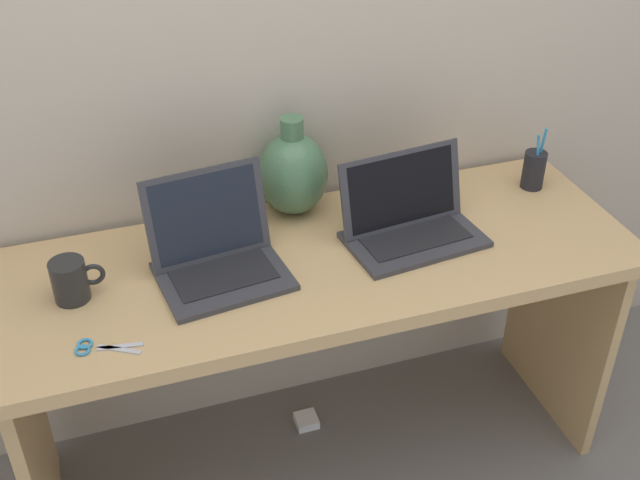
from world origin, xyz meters
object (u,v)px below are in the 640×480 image
green_vase (293,173)px  pen_cup (534,169)px  power_brick (305,421)px  coffee_mug (71,280)px  laptop_left (216,248)px  scissors (97,347)px  laptop_right (408,216)px

green_vase → pen_cup: bearing=-7.8°
power_brick → coffee_mug: bearing=-168.7°
laptop_left → scissors: 0.38m
pen_cup → power_brick: 1.06m
laptop_right → coffee_mug: 0.86m
power_brick → scissors: bearing=-150.8°
laptop_left → laptop_right: laptop_left is taller
laptop_left → green_vase: green_vase is taller
laptop_left → power_brick: (0.26, 0.11, -0.81)m
laptop_left → laptop_right: bearing=-0.7°
pen_cup → laptop_right: bearing=-165.2°
laptop_right → green_vase: bearing=139.7°
power_brick → green_vase: bearing=87.3°
green_vase → laptop_left: bearing=-141.6°
laptop_left → laptop_right: (0.51, -0.01, -0.01)m
laptop_right → green_vase: size_ratio=1.33×
coffee_mug → scissors: size_ratio=0.85×
laptop_right → scissors: laptop_right is taller
laptop_right → power_brick: bearing=155.1°
scissors → power_brick: scissors is taller
laptop_right → coffee_mug: size_ratio=2.97×
scissors → power_brick: 0.99m
laptop_left → pen_cup: laptop_left is taller
scissors → pen_cup: bearing=14.0°
coffee_mug → scissors: 0.21m
laptop_right → power_brick: (-0.25, 0.12, -0.80)m
laptop_left → coffee_mug: laptop_left is taller
scissors → laptop_right: bearing=13.6°
green_vase → coffee_mug: green_vase is taller
coffee_mug → green_vase: bearing=19.4°
pen_cup → power_brick: (-0.70, 0.00, -0.80)m
laptop_left → pen_cup: (0.95, 0.11, -0.01)m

